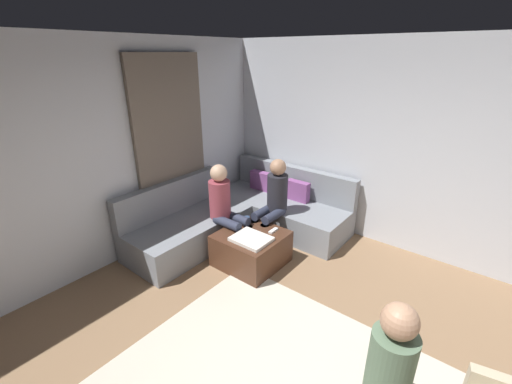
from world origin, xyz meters
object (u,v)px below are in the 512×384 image
(person_on_couch_back, at_px, (273,199))
(person_on_armchair, at_px, (405,380))
(person_on_couch_side, at_px, (225,206))
(sectional_couch, at_px, (242,215))
(game_remote, at_px, (273,231))
(coffee_mug, at_px, (247,220))
(ottoman, at_px, (251,248))

(person_on_couch_back, height_order, person_on_armchair, person_on_couch_back)
(person_on_couch_back, xyz_separation_m, person_on_couch_side, (-0.36, -0.56, 0.00))
(sectional_couch, bearing_deg, person_on_couch_back, 6.20)
(sectional_couch, bearing_deg, person_on_couch_side, -73.62)
(sectional_couch, distance_m, person_on_couch_back, 0.63)
(person_on_couch_back, bearing_deg, game_remote, 126.53)
(sectional_couch, bearing_deg, game_remote, -21.92)
(coffee_mug, height_order, person_on_armchair, person_on_armchair)
(sectional_couch, height_order, game_remote, sectional_couch)
(ottoman, xyz_separation_m, person_on_couch_back, (-0.09, 0.59, 0.45))
(person_on_armchair, bearing_deg, sectional_couch, -132.74)
(coffee_mug, height_order, game_remote, coffee_mug)
(ottoman, relative_size, person_on_couch_side, 0.63)
(sectional_couch, xyz_separation_m, ottoman, (0.60, -0.53, -0.07))
(ottoman, relative_size, person_on_couch_back, 0.63)
(person_on_couch_back, bearing_deg, person_on_couch_side, 57.23)
(person_on_armchair, bearing_deg, coffee_mug, -130.45)
(ottoman, bearing_deg, person_on_couch_side, 176.05)
(game_remote, height_order, person_on_armchair, person_on_armchair)
(person_on_armchair, bearing_deg, person_on_couch_side, -125.49)
(ottoman, height_order, coffee_mug, coffee_mug)
(ottoman, bearing_deg, game_remote, 50.71)
(person_on_couch_back, distance_m, person_on_couch_side, 0.66)
(ottoman, distance_m, person_on_armchair, 2.43)
(person_on_couch_side, distance_m, person_on_armchair, 2.81)
(person_on_armchair, bearing_deg, ottoman, -129.21)
(game_remote, bearing_deg, person_on_armchair, -34.42)
(sectional_couch, relative_size, ottoman, 3.36)
(sectional_couch, distance_m, game_remote, 0.85)
(person_on_couch_back, bearing_deg, ottoman, 99.01)
(coffee_mug, height_order, person_on_couch_side, person_on_couch_side)
(sectional_couch, height_order, ottoman, sectional_couch)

